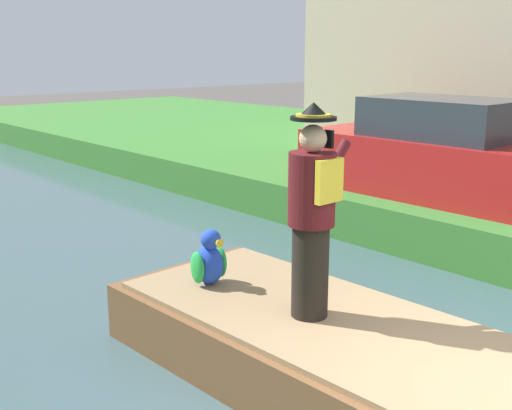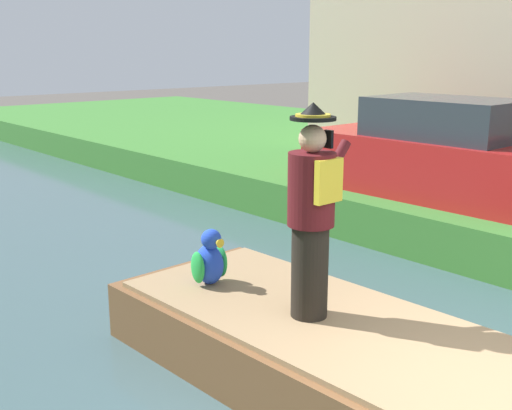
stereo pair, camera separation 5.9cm
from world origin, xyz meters
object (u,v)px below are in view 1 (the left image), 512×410
Objects in this scene: person_pirate at (312,213)px; parked_car_red at (430,154)px; boat at (323,349)px; parrot_plush at (209,260)px.

person_pirate is 0.46× the size of parked_car_red.
person_pirate is (-0.07, 0.10, 1.23)m from boat.
parrot_plush is 0.14× the size of parked_car_red.
parked_car_red is (4.76, 1.93, -0.25)m from person_pirate.
parrot_plush is at bearing -171.46° from parked_car_red.
boat is at bearing -45.47° from person_pirate.
person_pirate reaches higher than parrot_plush.
boat is 7.47× the size of parrot_plush.
parrot_plush is 5.02m from parked_car_red.
parrot_plush is at bearing 108.79° from person_pirate.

